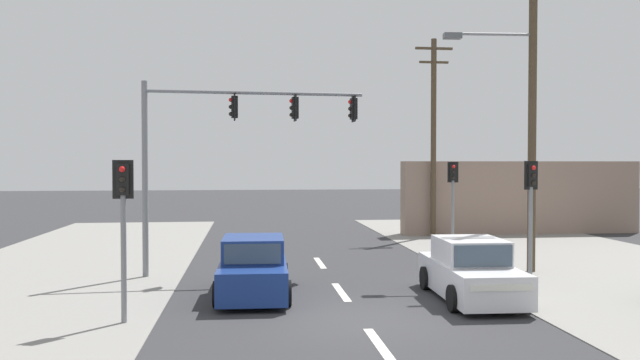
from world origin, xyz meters
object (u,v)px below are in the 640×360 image
at_px(traffic_signal_mast, 224,136).
at_px(sedan_receding_far, 471,272).
at_px(utility_pole_midground_right, 529,96).
at_px(pedestal_signal_right_kerb, 531,200).
at_px(utility_pole_background_right, 433,133).
at_px(pedestal_signal_left_kerb, 123,213).
at_px(sedan_oncoming_near, 253,269).
at_px(pedestal_signal_far_median, 453,190).

relative_size(traffic_signal_mast, sedan_receding_far, 1.60).
distance_m(utility_pole_midground_right, pedestal_signal_right_kerb, 3.66).
height_order(utility_pole_background_right, pedestal_signal_left_kerb, utility_pole_background_right).
xyz_separation_m(utility_pole_midground_right, utility_pole_background_right, (-0.12, 9.81, -0.70)).
xyz_separation_m(traffic_signal_mast, pedestal_signal_right_kerb, (8.99, -2.24, -1.94)).
height_order(utility_pole_background_right, sedan_oncoming_near, utility_pole_background_right).
relative_size(utility_pole_midground_right, sedan_oncoming_near, 2.46).
bearing_deg(utility_pole_background_right, pedestal_signal_left_kerb, -127.47).
bearing_deg(pedestal_signal_left_kerb, sedan_oncoming_near, 42.33).
distance_m(utility_pole_background_right, pedestal_signal_far_median, 5.01).
distance_m(pedestal_signal_left_kerb, pedestal_signal_far_median, 15.29).
bearing_deg(sedan_oncoming_near, utility_pole_midground_right, 16.36).
xyz_separation_m(sedan_oncoming_near, sedan_receding_far, (5.53, -1.08, 0.00)).
relative_size(traffic_signal_mast, pedestal_signal_far_median, 1.93).
relative_size(sedan_oncoming_near, sedan_receding_far, 1.00).
bearing_deg(pedestal_signal_right_kerb, pedestal_signal_left_kerb, -162.09).
bearing_deg(traffic_signal_mast, pedestal_signal_right_kerb, -13.98).
bearing_deg(pedestal_signal_far_median, utility_pole_midground_right, -83.64).
bearing_deg(pedestal_signal_left_kerb, sedan_receding_far, 10.11).
relative_size(utility_pole_background_right, sedan_receding_far, 2.19).
bearing_deg(utility_pole_background_right, traffic_signal_mast, -136.03).
bearing_deg(utility_pole_background_right, utility_pole_midground_right, -89.28).
distance_m(utility_pole_background_right, sedan_oncoming_near, 15.68).
relative_size(utility_pole_background_right, pedestal_signal_right_kerb, 2.64).
height_order(traffic_signal_mast, sedan_oncoming_near, traffic_signal_mast).
height_order(utility_pole_midground_right, traffic_signal_mast, utility_pole_midground_right).
bearing_deg(pedestal_signal_right_kerb, pedestal_signal_far_median, 89.66).
bearing_deg(utility_pole_midground_right, pedestal_signal_left_kerb, -156.06).
bearing_deg(pedestal_signal_right_kerb, sedan_receding_far, -141.57).
bearing_deg(utility_pole_background_right, pedestal_signal_right_kerb, -92.67).
relative_size(pedestal_signal_far_median, sedan_oncoming_near, 0.83).
relative_size(utility_pole_background_right, pedestal_signal_far_median, 2.64).
xyz_separation_m(utility_pole_midground_right, traffic_signal_mast, (-9.64, 0.63, -1.28)).
relative_size(utility_pole_midground_right, pedestal_signal_far_median, 2.96).
height_order(utility_pole_midground_right, pedestal_signal_right_kerb, utility_pole_midground_right).
distance_m(traffic_signal_mast, sedan_oncoming_near, 4.93).
height_order(pedestal_signal_far_median, sedan_oncoming_near, pedestal_signal_far_median).
bearing_deg(sedan_receding_far, utility_pole_midground_right, 48.53).
xyz_separation_m(utility_pole_midground_right, pedestal_signal_far_median, (-0.61, 5.51, -3.22)).
xyz_separation_m(pedestal_signal_right_kerb, sedan_oncoming_near, (-8.11, -0.96, -1.71)).
relative_size(utility_pole_midground_right, pedestal_signal_right_kerb, 2.96).
relative_size(utility_pole_midground_right, sedan_receding_far, 2.45).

